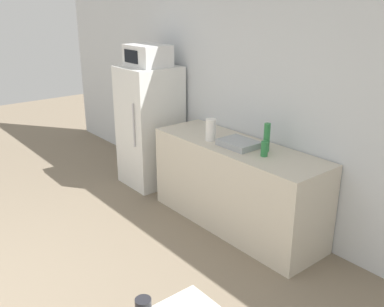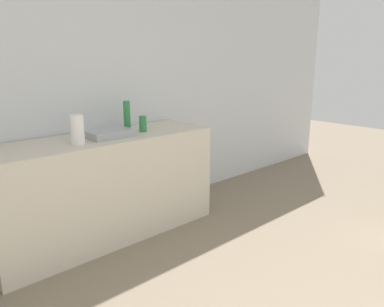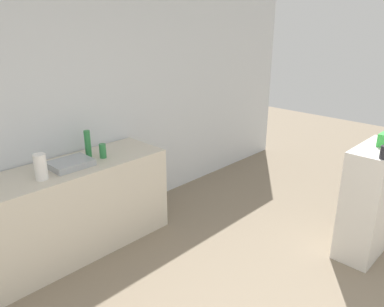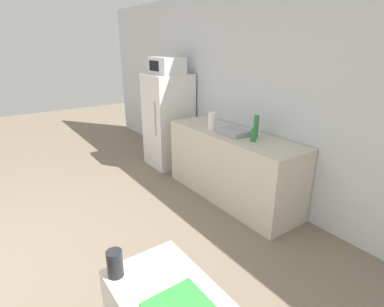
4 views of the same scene
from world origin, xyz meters
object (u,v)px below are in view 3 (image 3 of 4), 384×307
at_px(jar, 384,152).
at_px(bottle_short, 103,151).
at_px(bottle_tall, 88,144).
at_px(paper_towel_roll, 41,167).

bearing_deg(jar, bottle_short, 121.28).
xyz_separation_m(bottle_tall, paper_towel_roll, (-0.57, -0.19, -0.02)).
relative_size(bottle_short, jar, 1.27).
bearing_deg(bottle_tall, jar, -58.53).
bearing_deg(paper_towel_roll, jar, -46.60).
distance_m(bottle_tall, bottle_short, 0.16).
relative_size(bottle_tall, paper_towel_roll, 1.20).
bearing_deg(paper_towel_roll, bottle_tall, 18.83).
height_order(bottle_tall, bottle_short, bottle_tall).
height_order(bottle_short, jar, jar).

